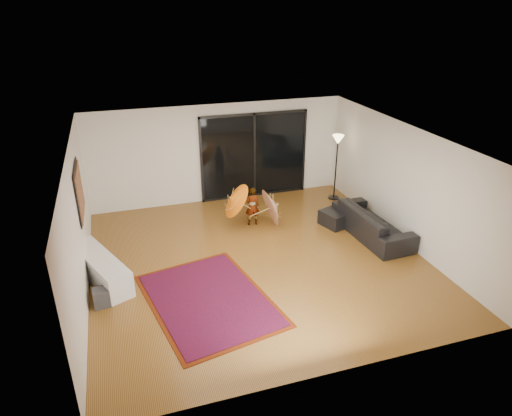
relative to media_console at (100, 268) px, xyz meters
name	(u,v)px	position (x,y,z in m)	size (l,w,h in m)	color
floor	(258,260)	(3.25, -0.22, -0.27)	(7.00, 7.00, 0.00)	olive
ceiling	(258,140)	(3.25, -0.22, 2.43)	(7.00, 7.00, 0.00)	white
wall_back	(219,153)	(3.25, 3.28, 1.08)	(7.00, 7.00, 0.00)	silver
wall_front	(334,301)	(3.25, -3.72, 1.08)	(7.00, 7.00, 0.00)	silver
wall_left	(78,227)	(-0.25, -0.22, 1.08)	(7.00, 7.00, 0.00)	silver
wall_right	(404,184)	(6.75, -0.22, 1.08)	(7.00, 7.00, 0.00)	silver
sliding_door	(254,156)	(4.25, 3.25, 0.93)	(3.06, 0.07, 2.40)	black
painting	(79,192)	(-0.21, 0.78, 1.38)	(0.04, 1.28, 1.08)	black
media_console	(100,268)	(0.00, 0.00, 0.00)	(0.49, 1.97, 0.55)	white
speaker	(101,297)	(0.00, -0.88, -0.10)	(0.30, 0.30, 0.34)	#424244
persian_rug	(209,300)	(1.92, -1.34, -0.26)	(2.60, 3.25, 0.02)	#591D07
sofa	(372,222)	(6.20, 0.05, 0.07)	(2.33, 0.91, 0.68)	black
ottoman	(336,218)	(5.64, 0.82, -0.09)	(0.65, 0.65, 0.37)	black
floor_lamp	(337,149)	(6.35, 2.35, 1.18)	(0.32, 0.32, 1.85)	black
child	(252,206)	(3.64, 1.46, 0.23)	(0.36, 0.24, 1.00)	#999999
parasol_orange	(231,201)	(3.09, 1.41, 0.46)	(0.66, 0.91, 0.91)	orange
parasol_white	(277,206)	(4.24, 1.31, 0.23)	(0.53, 0.98, 0.99)	silver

